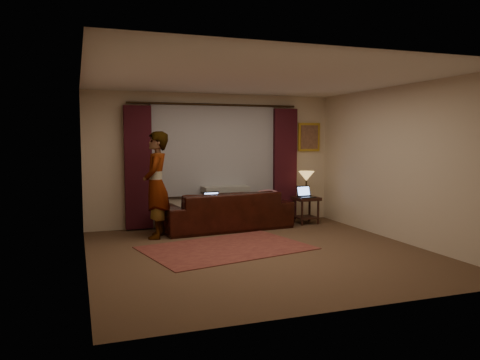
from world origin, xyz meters
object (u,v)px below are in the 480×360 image
laptop_sofa (214,199)px  person (156,185)px  tiffany_lamp (306,184)px  sofa (226,203)px  end_table (306,210)px  laptop_table (307,192)px

laptop_sofa → person: (-1.09, -0.18, 0.31)m
laptop_sofa → tiffany_lamp: 2.06m
laptop_sofa → person: person is taller
sofa → tiffany_lamp: size_ratio=4.79×
laptop_sofa → end_table: 2.03m
tiffany_lamp → person: 3.16m
laptop_sofa → laptop_table: laptop_table is taller
end_table → laptop_table: bearing=-110.8°
sofa → laptop_sofa: size_ratio=7.22×
person → laptop_table: bearing=111.8°
sofa → laptop_table: 1.68m
laptop_table → person: (-3.04, -0.27, 0.27)m
laptop_table → person: size_ratio=0.19×
laptop_sofa → laptop_table: (1.95, 0.08, 0.04)m
sofa → laptop_sofa: 0.34m
laptop_sofa → laptop_table: bearing=-6.1°
person → laptop_sofa: bearing=116.2°
laptop_sofa → person: bearing=-179.1°
end_table → person: person is taller
sofa → end_table: size_ratio=4.56×
end_table → laptop_table: size_ratio=1.58×
end_table → tiffany_lamp: 0.53m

